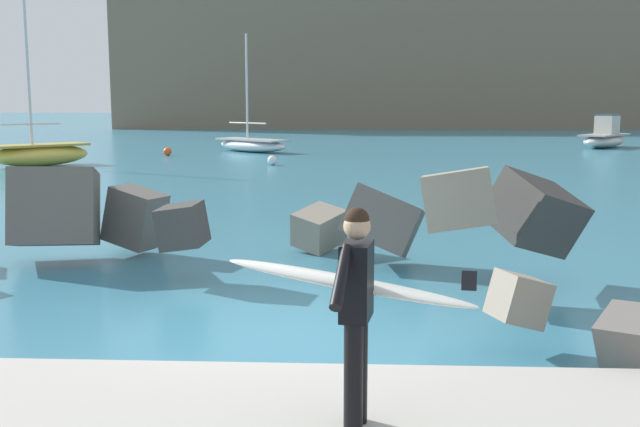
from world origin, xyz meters
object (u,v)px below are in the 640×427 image
object	(u,v)px
surfer_with_board	(354,298)
boat_near_left	(40,154)
boat_near_centre	(252,144)
boat_near_right	(605,137)
mooring_buoy_middle	(167,152)
mooring_buoy_inner	(272,160)

from	to	relation	value
surfer_with_board	boat_near_left	size ratio (longest dim) A/B	0.29
boat_near_centre	surfer_with_board	bearing A→B (deg)	-80.76
boat_near_left	boat_near_right	distance (m)	33.31
surfer_with_board	mooring_buoy_middle	distance (m)	34.78
boat_near_left	boat_near_centre	distance (m)	12.89
boat_near_left	boat_near_centre	xyz separation A→B (m)	(8.09, 10.03, -0.12)
mooring_buoy_inner	mooring_buoy_middle	xyz separation A→B (m)	(-6.28, 5.72, 0.00)
boat_near_right	mooring_buoy_middle	world-z (taller)	boat_near_right
boat_near_left	mooring_buoy_inner	world-z (taller)	boat_near_left
boat_near_centre	boat_near_left	bearing A→B (deg)	-128.90
surfer_with_board	boat_near_right	world-z (taller)	boat_near_right
boat_near_centre	boat_near_right	distance (m)	22.18
boat_near_centre	mooring_buoy_middle	world-z (taller)	boat_near_centre
boat_near_right	mooring_buoy_middle	xyz separation A→B (m)	(-25.69, -8.33, -0.43)
surfer_with_board	mooring_buoy_inner	xyz separation A→B (m)	(-3.77, 27.57, -1.06)
boat_near_left	mooring_buoy_inner	xyz separation A→B (m)	(10.27, 1.07, -0.35)
surfer_with_board	mooring_buoy_inner	size ratio (longest dim) A/B	4.82
boat_near_centre	mooring_buoy_inner	distance (m)	9.22
boat_near_centre	mooring_buoy_inner	xyz separation A→B (m)	(2.18, -8.96, -0.23)
mooring_buoy_inner	boat_near_right	bearing A→B (deg)	35.88
boat_near_left	boat_near_centre	bearing A→B (deg)	51.10
boat_near_centre	mooring_buoy_middle	distance (m)	5.23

